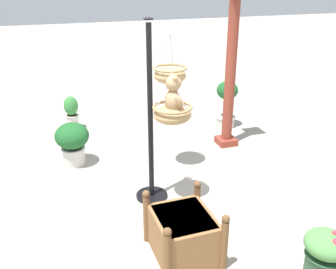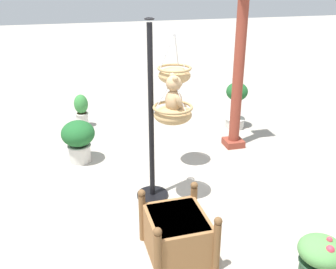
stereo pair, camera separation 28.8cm
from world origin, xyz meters
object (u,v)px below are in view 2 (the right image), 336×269
(potted_plant_bushy_green, at_px, (82,110))
(wooden_planter_box, at_px, (177,234))
(greenhouse_pillar_right, at_px, (239,68))
(potted_plant_tall_leafy, at_px, (78,138))
(potted_plant_small_succulent, at_px, (320,260))
(teddy_bear, at_px, (175,97))
(hanging_basket_with_teddy, at_px, (173,113))
(hanging_basket_left_high, at_px, (174,74))
(potted_plant_flowering_red, at_px, (236,102))
(display_pole_central, at_px, (152,148))

(potted_plant_bushy_green, bearing_deg, wooden_planter_box, 11.33)
(greenhouse_pillar_right, xyz_separation_m, potted_plant_tall_leafy, (-0.05, -2.72, -1.01))
(potted_plant_small_succulent, bearing_deg, potted_plant_bushy_green, -157.19)
(teddy_bear, bearing_deg, potted_plant_bushy_green, -160.34)
(wooden_planter_box, relative_size, potted_plant_bushy_green, 1.21)
(teddy_bear, bearing_deg, potted_plant_small_succulent, 27.66)
(greenhouse_pillar_right, xyz_separation_m, potted_plant_bushy_green, (-1.61, -2.61, -1.06))
(hanging_basket_with_teddy, xyz_separation_m, potted_plant_bushy_green, (-3.07, -1.07, -0.91))
(hanging_basket_left_high, xyz_separation_m, wooden_planter_box, (2.01, -0.50, -1.27))
(hanging_basket_with_teddy, height_order, potted_plant_bushy_green, hanging_basket_with_teddy)
(potted_plant_flowering_red, bearing_deg, potted_plant_tall_leafy, -76.20)
(teddy_bear, bearing_deg, hanging_basket_left_high, 165.01)
(display_pole_central, xyz_separation_m, potted_plant_flowering_red, (-2.12, 2.16, -0.22))
(teddy_bear, height_order, potted_plant_tall_leafy, teddy_bear)
(wooden_planter_box, distance_m, potted_plant_small_succulent, 1.47)
(display_pole_central, height_order, hanging_basket_with_teddy, display_pole_central)
(display_pole_central, relative_size, potted_plant_flowering_red, 2.61)
(greenhouse_pillar_right, bearing_deg, hanging_basket_left_high, -66.69)
(hanging_basket_with_teddy, height_order, potted_plant_tall_leafy, hanging_basket_with_teddy)
(potted_plant_tall_leafy, bearing_deg, teddy_bear, 38.77)
(potted_plant_bushy_green, bearing_deg, hanging_basket_with_teddy, 19.26)
(greenhouse_pillar_right, height_order, potted_plant_flowering_red, greenhouse_pillar_right)
(teddy_bear, height_order, potted_plant_flowering_red, teddy_bear)
(hanging_basket_with_teddy, relative_size, potted_plant_bushy_green, 0.86)
(hanging_basket_left_high, height_order, potted_plant_bushy_green, hanging_basket_left_high)
(greenhouse_pillar_right, height_order, potted_plant_tall_leafy, greenhouse_pillar_right)
(greenhouse_pillar_right, distance_m, potted_plant_bushy_green, 3.24)
(hanging_basket_left_high, relative_size, potted_plant_tall_leafy, 1.03)
(greenhouse_pillar_right, xyz_separation_m, potted_plant_small_succulent, (3.34, -0.52, -1.12))
(hanging_basket_left_high, xyz_separation_m, greenhouse_pillar_right, (-0.55, 1.27, -0.12))
(teddy_bear, xyz_separation_m, greenhouse_pillar_right, (-1.46, 1.51, -0.07))
(teddy_bear, xyz_separation_m, potted_plant_tall_leafy, (-1.51, -1.21, -1.08))
(potted_plant_bushy_green, bearing_deg, display_pole_central, 15.73)
(greenhouse_pillar_right, relative_size, potted_plant_tall_leafy, 4.14)
(hanging_basket_with_teddy, relative_size, wooden_planter_box, 0.71)
(display_pole_central, bearing_deg, potted_plant_bushy_green, -164.27)
(hanging_basket_with_teddy, distance_m, wooden_planter_box, 1.51)
(greenhouse_pillar_right, bearing_deg, hanging_basket_with_teddy, -46.49)
(teddy_bear, height_order, potted_plant_small_succulent, teddy_bear)
(hanging_basket_left_high, bearing_deg, teddy_bear, -14.99)
(greenhouse_pillar_right, bearing_deg, display_pole_central, -53.79)
(hanging_basket_with_teddy, height_order, wooden_planter_box, hanging_basket_with_teddy)
(hanging_basket_left_high, relative_size, potted_plant_flowering_red, 0.78)
(wooden_planter_box, height_order, potted_plant_small_succulent, wooden_planter_box)
(hanging_basket_left_high, bearing_deg, display_pole_central, -34.23)
(potted_plant_bushy_green, xyz_separation_m, potted_plant_small_succulent, (4.95, 2.08, -0.06))
(display_pole_central, distance_m, potted_plant_small_succulent, 2.43)
(teddy_bear, relative_size, wooden_planter_box, 0.61)
(potted_plant_flowering_red, bearing_deg, hanging_basket_with_teddy, -40.09)
(greenhouse_pillar_right, bearing_deg, potted_plant_tall_leafy, -91.12)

